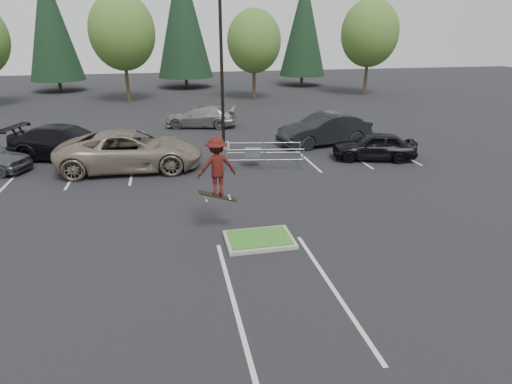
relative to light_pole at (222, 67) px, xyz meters
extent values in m
plane|color=black|center=(-0.50, -12.00, -4.56)|extent=(120.00, 120.00, 0.00)
cube|color=gray|center=(-0.50, -12.00, -4.50)|extent=(2.20, 1.60, 0.12)
cube|color=#2D631F|center=(-0.50, -12.00, -4.42)|extent=(1.95, 1.35, 0.05)
cube|color=beige|center=(-5.00, -3.00, -4.56)|extent=(0.12, 5.20, 0.01)
cube|color=beige|center=(-7.70, -3.00, -4.56)|extent=(0.12, 5.20, 0.01)
cube|color=beige|center=(-10.40, -3.00, -4.56)|extent=(0.12, 5.20, 0.01)
cube|color=beige|center=(4.00, -3.00, -4.56)|extent=(0.12, 5.20, 0.01)
cube|color=beige|center=(6.70, -3.00, -4.56)|extent=(0.12, 5.20, 0.01)
cube|color=beige|center=(9.40, -3.00, -4.56)|extent=(0.12, 5.20, 0.01)
cube|color=beige|center=(-1.85, -15.00, -4.56)|extent=(0.12, 6.00, 0.01)
cube|color=beige|center=(0.85, -15.00, -4.56)|extent=(0.12, 6.00, 0.01)
cube|color=gray|center=(0.00, 0.00, -4.41)|extent=(0.60, 0.60, 0.30)
cylinder|color=black|center=(0.00, 0.00, 0.44)|extent=(0.18, 0.18, 10.00)
cylinder|color=#38281C|center=(-6.50, 18.50, -2.81)|extent=(0.32, 0.32, 3.50)
ellipsoid|color=#3D6625|center=(-6.50, 18.50, 1.70)|extent=(5.89, 5.89, 6.77)
sphere|color=#3D6625|center=(-5.90, 18.20, 0.96)|extent=(3.68, 3.68, 3.68)
sphere|color=#3D6625|center=(-7.00, 18.90, 1.15)|extent=(4.05, 4.05, 4.05)
cylinder|color=#38281C|center=(5.50, 17.80, -3.04)|extent=(0.32, 0.32, 3.04)
ellipsoid|color=#3D6625|center=(5.50, 17.80, 0.88)|extent=(5.12, 5.12, 5.89)
sphere|color=#3D6625|center=(6.10, 17.50, 0.24)|extent=(3.20, 3.20, 3.20)
sphere|color=#3D6625|center=(5.00, 18.20, 0.40)|extent=(3.52, 3.52, 3.52)
cylinder|color=#38281C|center=(17.50, 18.30, -2.85)|extent=(0.32, 0.32, 3.42)
ellipsoid|color=#3D6625|center=(17.50, 18.30, 1.56)|extent=(5.76, 5.76, 6.62)
sphere|color=#3D6625|center=(18.10, 18.00, 0.84)|extent=(3.60, 3.60, 3.60)
sphere|color=#3D6625|center=(17.00, 18.70, 1.02)|extent=(3.96, 3.96, 3.96)
cylinder|color=#38281C|center=(-14.50, 28.00, -3.96)|extent=(0.36, 0.36, 1.20)
cone|color=black|center=(-14.50, 28.00, 2.54)|extent=(5.72, 5.72, 11.80)
cylinder|color=#38281C|center=(-0.50, 28.50, -3.96)|extent=(0.36, 0.36, 1.20)
cone|color=black|center=(-0.50, 28.50, 3.29)|extent=(6.38, 6.38, 13.30)
cylinder|color=#38281C|center=(13.50, 27.50, -3.96)|extent=(0.36, 0.36, 1.20)
cone|color=black|center=(13.50, 27.50, 2.29)|extent=(5.50, 5.50, 11.30)
cylinder|color=#94989D|center=(-0.48, -4.33, -4.01)|extent=(0.06, 0.06, 1.09)
cylinder|color=#94989D|center=(-0.25, -3.02, -4.01)|extent=(0.06, 0.06, 1.09)
cylinder|color=#94989D|center=(1.39, -4.65, -4.01)|extent=(0.06, 0.06, 1.09)
cylinder|color=#94989D|center=(1.62, -3.35, -4.01)|extent=(0.06, 0.06, 1.09)
cylinder|color=#94989D|center=(3.25, -4.98, -4.01)|extent=(0.06, 0.06, 1.09)
cylinder|color=#94989D|center=(3.48, -3.67, -4.01)|extent=(0.06, 0.06, 1.09)
cylinder|color=#94989D|center=(1.39, -4.65, -4.04)|extent=(3.74, 0.70, 0.05)
cylinder|color=#94989D|center=(1.39, -4.65, -3.52)|extent=(3.74, 0.70, 0.05)
cylinder|color=#94989D|center=(1.62, -3.35, -4.04)|extent=(3.74, 0.70, 0.05)
cylinder|color=#94989D|center=(1.62, -3.35, -3.52)|extent=(3.74, 0.70, 0.05)
cube|color=#94989D|center=(0.94, -3.90, -3.88)|extent=(0.88, 0.62, 0.45)
cube|color=black|center=(-1.70, -11.00, -3.25)|extent=(1.26, 0.47, 0.46)
cylinder|color=beige|center=(-2.09, -11.13, -3.32)|extent=(0.08, 0.05, 0.08)
cylinder|color=beige|center=(-2.09, -10.87, -3.32)|extent=(0.08, 0.05, 0.08)
cylinder|color=beige|center=(-1.31, -11.13, -3.32)|extent=(0.08, 0.05, 0.08)
cylinder|color=beige|center=(-1.31, -10.87, -3.32)|extent=(0.08, 0.05, 0.08)
imported|color=maroon|center=(-1.70, -11.00, -2.22)|extent=(1.34, 0.86, 1.96)
imported|color=#7C6F5E|center=(-5.00, -3.15, -3.61)|extent=(7.02, 3.51, 1.91)
imported|color=black|center=(-8.50, -0.50, -3.67)|extent=(6.57, 4.29, 1.77)
imported|color=black|center=(6.00, -0.50, -3.64)|extent=(5.85, 3.00, 1.84)
imported|color=black|center=(7.50, -4.03, -3.83)|extent=(4.61, 2.81, 1.47)
imported|color=gray|center=(-0.72, 6.00, -3.83)|extent=(5.34, 3.20, 1.45)
camera|label=1|loc=(-3.19, -24.20, 1.94)|focal=30.00mm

